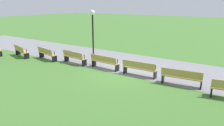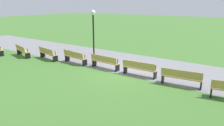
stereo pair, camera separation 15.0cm
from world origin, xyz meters
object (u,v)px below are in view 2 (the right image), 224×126
Objects in this scene: bench_2 at (22,50)px; bench_7 at (181,77)px; bench_3 at (48,53)px; bench_4 at (75,57)px; bench_6 at (139,68)px; lamp_post at (93,27)px; bench_5 at (105,62)px.

bench_7 is at bearing 18.70° from bench_2.
bench_3 is 9.65m from bench_7.
bench_2 is 1.01× the size of bench_7.
bench_4 is 1.01× the size of bench_6.
bench_3 is at bearing -165.48° from bench_4.
bench_2 is 6.48m from lamp_post.
bench_4 is at bearing 179.99° from bench_6.
bench_4 and bench_7 have the same top height.
lamp_post is (-1.20, 0.41, 2.05)m from bench_5.
bench_6 is at bearing 8.31° from bench_4.
bench_3 is 4.25m from lamp_post.
bench_6 is at bearing 2.08° from bench_5.
bench_4 is 2.45m from lamp_post.
bench_2 and bench_3 have the same top height.
lamp_post is (-6.03, 0.59, 2.05)m from bench_7.
bench_6 is (4.83, 0.17, 0.00)m from bench_4.
bench_7 is 6.40m from lamp_post.
bench_7 is (2.41, -0.17, 0.00)m from bench_6.
bench_5 is at bearing 177.92° from bench_6.
lamp_post is at bearing 168.21° from bench_7.
bench_7 is (9.64, 0.35, 0.00)m from bench_3.
bench_2 and bench_7 have the same top height.
bench_4 is at bearing 173.76° from bench_7.
bench_2 is at bearing 177.90° from bench_7.
bench_3 is 7.25m from bench_6.
bench_3 is 1.02× the size of bench_6.
bench_2 and bench_4 have the same top height.
bench_2 is 12.03m from bench_7.
bench_2 is 1.02× the size of bench_6.
bench_4 is 7.25m from bench_7.
bench_5 is 2.42m from bench_6.
lamp_post reaches higher than bench_4.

